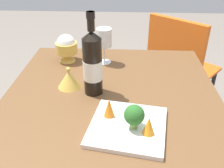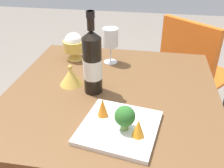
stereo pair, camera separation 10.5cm
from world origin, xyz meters
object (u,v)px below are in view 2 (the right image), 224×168
Objects in this scene: rice_bowl at (74,46)px; carrot_garnish_left at (138,128)px; serving_plate at (119,127)px; broccoli_floret at (125,117)px; rice_bowl_lid at (71,76)px; wine_bottle at (92,62)px; carrot_garnish_right at (103,107)px; wine_glass at (110,38)px; chair_near_window at (191,66)px.

rice_bowl is 0.67m from carrot_garnish_left.
broccoli_floret reaches higher than serving_plate.
rice_bowl_lid reaches higher than serving_plate.
rice_bowl_lid is at bearing -43.78° from carrot_garnish_left.
wine_bottle is 0.29m from broccoli_floret.
carrot_garnish_right is (-0.25, 0.47, -0.02)m from rice_bowl.
wine_glass reaches higher than carrot_garnish_left.
rice_bowl is (0.17, -0.29, -0.06)m from wine_bottle.
broccoli_floret is at bearing -69.26° from chair_near_window.
chair_near_window is at bearing -124.71° from wine_bottle.
carrot_garnish_right is at bearing 117.50° from rice_bowl.
carrot_garnish_left is (-0.38, 0.56, -0.03)m from rice_bowl.
carrot_garnish_right is (0.08, -0.06, -0.01)m from broccoli_floret.
carrot_garnish_left is 0.16m from carrot_garnish_right.
rice_bowl is 0.61m from serving_plate.
carrot_garnish_right is (-0.08, 0.18, -0.08)m from wine_bottle.
carrot_garnish_left is (-0.18, 0.55, -0.08)m from wine_glass.
wine_glass reaches higher than chair_near_window.
carrot_garnish_left is (-0.21, 0.26, -0.08)m from wine_bottle.
wine_bottle is at bearing -66.83° from carrot_garnish_right.
wine_bottle is at bearing -51.84° from carrot_garnish_left.
wine_glass is 2.86× the size of carrot_garnish_left.
serving_plate is (0.36, 0.94, 0.21)m from chair_near_window.
wine_bottle is 2.35× the size of rice_bowl.
rice_bowl_lid is at bearing 61.96° from wine_glass.
broccoli_floret is at bearing 124.16° from wine_bottle.
chair_near_window is 2.55× the size of wine_bottle.
chair_near_window is 2.95× the size of serving_plate.
wine_glass is 1.79× the size of rice_bowl_lid.
carrot_garnish_left is at bearing 108.55° from wine_glass.
chair_near_window is 1.02m from carrot_garnish_right.
serving_plate is (-0.14, 0.22, -0.12)m from wine_bottle.
serving_plate is 3.36× the size of broccoli_floret.
carrot_garnish_right is at bearing 96.58° from wine_glass.
broccoli_floret is at bearing -29.84° from carrot_garnish_left.
wine_glass is 0.58m from carrot_garnish_left.
carrot_garnish_right is at bearing 130.42° from rice_bowl_lid.
serving_plate is 4.60× the size of carrot_garnish_left.
serving_plate is (-0.12, 0.51, -0.12)m from wine_glass.
carrot_garnish_right is (0.42, 0.90, 0.25)m from chair_near_window.
carrot_garnish_left is at bearing 146.82° from carrot_garnish_right.
rice_bowl_lid is 0.36m from serving_plate.
carrot_garnish_right is at bearing -34.90° from broccoli_floret.
wine_glass is 0.53m from serving_plate.
chair_near_window is 13.57× the size of carrot_garnish_left.
carrot_garnish_right is at bearing 113.17° from wine_bottle.
chair_near_window is at bearing -110.84° from serving_plate.
wine_glass is at bearing -94.53° from wine_bottle.
rice_bowl is 0.27m from rice_bowl_lid.
rice_bowl is at bearing -107.21° from chair_near_window.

